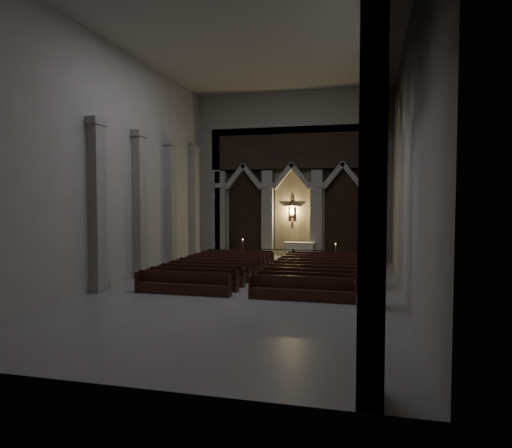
# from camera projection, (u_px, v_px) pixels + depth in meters

# --- Properties ---
(room) EXTENTS (24.00, 24.10, 12.00)m
(room) POSITION_uv_depth(u_px,v_px,m) (252.00, 130.00, 21.63)
(room) COLOR gray
(room) RESTS_ON ground
(sanctuary_wall) EXTENTS (14.00, 0.77, 12.00)m
(sanctuary_wall) POSITION_uv_depth(u_px,v_px,m) (292.00, 167.00, 32.86)
(sanctuary_wall) COLOR gray
(sanctuary_wall) RESTS_ON ground
(right_arcade) EXTENTS (1.00, 24.00, 12.00)m
(right_arcade) POSITION_uv_depth(u_px,v_px,m) (372.00, 125.00, 21.58)
(right_arcade) COLOR gray
(right_arcade) RESTS_ON ground
(left_pilasters) EXTENTS (0.60, 13.00, 8.03)m
(left_pilasters) POSITION_uv_depth(u_px,v_px,m) (156.00, 206.00, 26.84)
(left_pilasters) COLOR gray
(left_pilasters) RESTS_ON ground
(sanctuary_step) EXTENTS (8.50, 2.60, 0.15)m
(sanctuary_step) POSITION_uv_depth(u_px,v_px,m) (290.00, 259.00, 32.30)
(sanctuary_step) COLOR gray
(sanctuary_step) RESTS_ON ground
(altar) EXTENTS (2.18, 0.87, 1.10)m
(altar) POSITION_uv_depth(u_px,v_px,m) (299.00, 250.00, 32.58)
(altar) COLOR beige
(altar) RESTS_ON sanctuary_step
(altar_rail) EXTENTS (5.01, 0.09, 0.98)m
(altar_rail) POSITION_uv_depth(u_px,v_px,m) (285.00, 254.00, 30.57)
(altar_rail) COLOR black
(altar_rail) RESTS_ON ground
(candle_stand_left) EXTENTS (0.26, 0.26, 1.53)m
(candle_stand_left) POSITION_uv_depth(u_px,v_px,m) (243.00, 255.00, 31.90)
(candle_stand_left) COLOR #B47F37
(candle_stand_left) RESTS_ON ground
(candle_stand_right) EXTENTS (0.24, 0.24, 1.42)m
(candle_stand_right) POSITION_uv_depth(u_px,v_px,m) (335.00, 259.00, 29.99)
(candle_stand_right) COLOR #B47F37
(candle_stand_right) RESTS_ON ground
(pews) EXTENTS (9.91, 9.85, 1.01)m
(pews) POSITION_uv_depth(u_px,v_px,m) (264.00, 273.00, 24.47)
(pews) COLOR black
(pews) RESTS_ON ground
(worshipper) EXTENTS (0.51, 0.43, 1.20)m
(worshipper) POSITION_uv_depth(u_px,v_px,m) (293.00, 258.00, 28.51)
(worshipper) COLOR black
(worshipper) RESTS_ON ground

